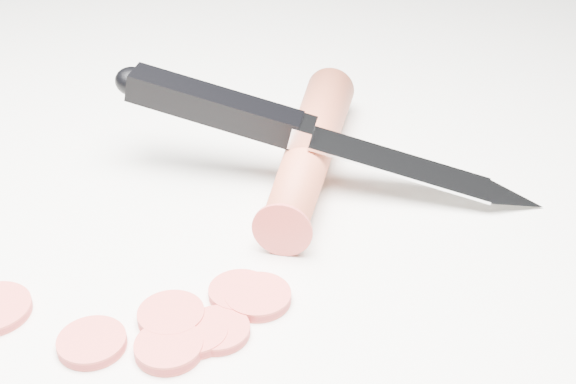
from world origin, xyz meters
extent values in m
plane|color=silver|center=(0.00, 0.00, 0.00)|extent=(2.40, 2.40, 0.00)
cylinder|color=#C14B2F|center=(0.08, 0.10, 0.02)|extent=(0.08, 0.19, 0.03)
cylinder|color=#CC4039|center=(-0.01, -0.04, 0.00)|extent=(0.03, 0.03, 0.01)
cylinder|color=#CC4039|center=(0.03, -0.02, 0.00)|extent=(0.03, 0.03, 0.01)
cylinder|color=#CC4039|center=(-0.05, -0.05, 0.00)|extent=(0.03, 0.03, 0.01)
cylinder|color=#CC4039|center=(0.04, -0.03, 0.00)|extent=(0.04, 0.04, 0.01)
cylinder|color=#CC4039|center=(0.02, -0.05, 0.00)|extent=(0.03, 0.03, 0.01)
cylinder|color=#CC4039|center=(-0.01, -0.06, 0.00)|extent=(0.03, 0.03, 0.01)
cylinder|color=#CC4039|center=(0.01, -0.05, 0.00)|extent=(0.03, 0.03, 0.01)
camera|label=1|loc=(0.02, -0.36, 0.29)|focal=50.00mm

